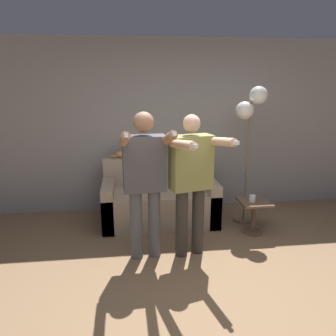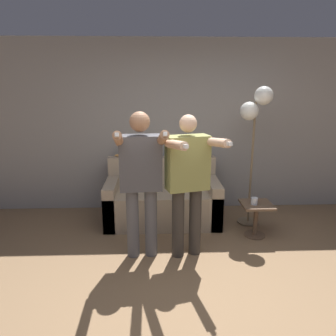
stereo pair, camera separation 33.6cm
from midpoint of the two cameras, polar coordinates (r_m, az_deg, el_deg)
ground_plane at (r=3.26m, az=3.69°, el=-22.50°), size 16.00×16.00×0.00m
wall_back at (r=5.08m, az=-1.26°, el=7.19°), size 10.00×0.05×2.60m
couch at (r=4.75m, az=-3.50°, el=-5.86°), size 1.60×0.82×0.89m
person_left at (r=3.58m, az=-6.76°, el=-1.39°), size 0.56×0.68×1.67m
person_right at (r=3.63m, az=1.47°, el=-1.54°), size 0.64×0.77×1.64m
cat at (r=4.85m, az=-8.86°, el=2.56°), size 0.45×0.13×0.17m
floor_lamp at (r=4.59m, az=12.19°, el=9.34°), size 0.42×0.30×1.92m
side_table at (r=4.49m, az=12.65°, el=-7.21°), size 0.39×0.39×0.45m
cup at (r=4.38m, az=12.35°, el=-5.25°), size 0.08×0.08×0.09m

